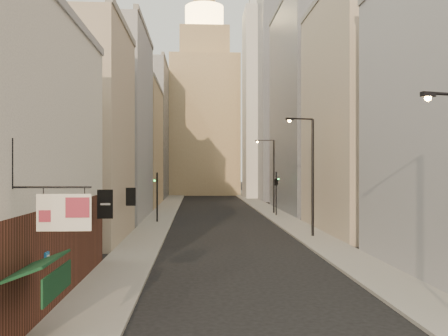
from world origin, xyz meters
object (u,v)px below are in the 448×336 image
Objects in this scene: streetlamp_mid at (310,170)px; streetlamp_far at (272,172)px; traffic_light_left at (157,186)px; traffic_light_right at (276,181)px; white_tower at (266,96)px; clock_tower at (204,109)px.

streetlamp_far is at bearing 71.63° from streetlamp_mid.
streetlamp_far is 1.76× the size of traffic_light_left.
white_tower is at bearing -74.90° from traffic_light_right.
white_tower is 34.62m from streetlamp_far.
streetlamp_mid is at bearing -83.68° from clock_tower.
clock_tower is at bearing -101.27° from traffic_light_left.
streetlamp_mid is 1.87× the size of traffic_light_right.
traffic_light_left is at bearing 46.83° from traffic_light_right.
white_tower is at bearing 94.56° from streetlamp_far.
streetlamp_mid is 17.30m from traffic_light_right.
traffic_light_left is (-12.75, 11.06, -1.65)m from streetlamp_mid.
streetlamp_mid reaches higher than traffic_light_right.
traffic_light_left is 14.27m from traffic_light_right.
traffic_light_left is (-12.76, -8.84, -1.33)m from streetlamp_far.
clock_tower is at bearing 110.34° from streetlamp_far.
white_tower is at bearing -117.68° from traffic_light_left.
white_tower is 8.30× the size of traffic_light_right.
streetlamp_far reaches higher than traffic_light_right.
white_tower is 8.30× the size of traffic_light_left.
traffic_light_left is 1.00× the size of traffic_light_right.
streetlamp_mid is 16.96m from traffic_light_left.
white_tower reaches higher than streetlamp_mid.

